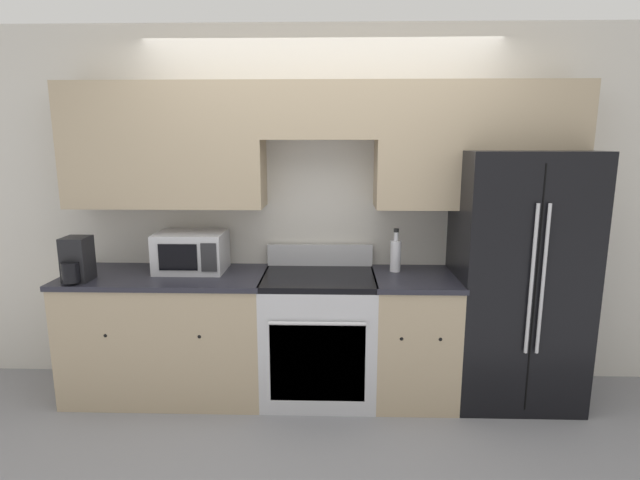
{
  "coord_description": "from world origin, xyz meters",
  "views": [
    {
      "loc": [
        0.09,
        -3.02,
        1.81
      ],
      "look_at": [
        0.0,
        0.31,
        1.13
      ],
      "focal_mm": 28.0,
      "sensor_mm": 36.0,
      "label": 1
    }
  ],
  "objects_px": {
    "bottle": "(396,254)",
    "oven_range": "(319,335)",
    "refrigerator": "(514,277)",
    "microwave": "(191,252)"
  },
  "relations": [
    {
      "from": "microwave",
      "to": "bottle",
      "type": "relative_size",
      "value": 1.55
    },
    {
      "from": "refrigerator",
      "to": "microwave",
      "type": "distance_m",
      "value": 2.28
    },
    {
      "from": "oven_range",
      "to": "refrigerator",
      "type": "height_order",
      "value": "refrigerator"
    },
    {
      "from": "oven_range",
      "to": "bottle",
      "type": "relative_size",
      "value": 3.38
    },
    {
      "from": "microwave",
      "to": "bottle",
      "type": "xyz_separation_m",
      "value": [
        1.45,
        0.03,
        -0.02
      ]
    },
    {
      "from": "microwave",
      "to": "refrigerator",
      "type": "bearing_deg",
      "value": -1.02
    },
    {
      "from": "bottle",
      "to": "microwave",
      "type": "bearing_deg",
      "value": -178.94
    },
    {
      "from": "refrigerator",
      "to": "microwave",
      "type": "relative_size",
      "value": 3.62
    },
    {
      "from": "oven_range",
      "to": "microwave",
      "type": "bearing_deg",
      "value": 173.63
    },
    {
      "from": "bottle",
      "to": "oven_range",
      "type": "bearing_deg",
      "value": -166.64
    }
  ]
}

